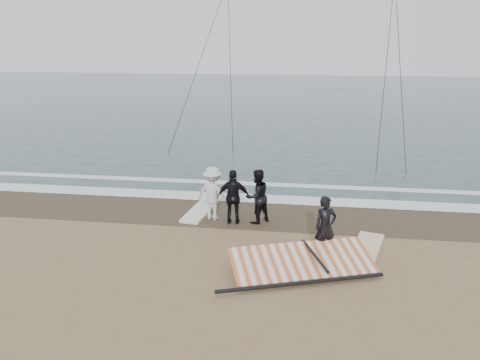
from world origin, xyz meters
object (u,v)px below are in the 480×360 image
object	(u,v)px
man_main	(325,227)
sail_rig	(299,261)
board_white	(365,251)
board_cream	(201,210)

from	to	relation	value
man_main	sail_rig	bearing A→B (deg)	-152.46
man_main	board_white	distance (m)	1.38
man_main	sail_rig	world-z (taller)	man_main
man_main	board_white	xyz separation A→B (m)	(1.10, 0.29, -0.77)
board_cream	sail_rig	bearing A→B (deg)	-39.74
man_main	board_cream	xyz separation A→B (m)	(-3.93, 2.74, -0.77)
board_white	board_cream	world-z (taller)	board_white
man_main	board_white	bearing A→B (deg)	-10.12
sail_rig	board_cream	bearing A→B (deg)	132.76
man_main	sail_rig	size ratio (longest dim) A/B	0.43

